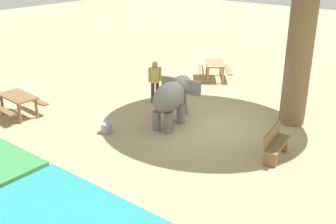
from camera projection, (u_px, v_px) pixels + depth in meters
ground_plane at (204, 125)px, 13.85m from camera, size 60.00×60.00×0.00m
elephant at (172, 97)px, 13.57m from camera, size 1.46×2.20×1.51m
person_handler at (155, 79)px, 15.46m from camera, size 0.35×0.42×1.62m
wooden_bench at (275, 143)px, 11.51m from camera, size 0.59×1.44×0.88m
picnic_table_near at (215, 67)px, 18.37m from camera, size 2.08×2.08×0.78m
picnic_table_far at (18, 101)px, 14.33m from camera, size 1.60×1.58×0.78m
feed_bucket at (107, 128)px, 13.19m from camera, size 0.36×0.36×0.32m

